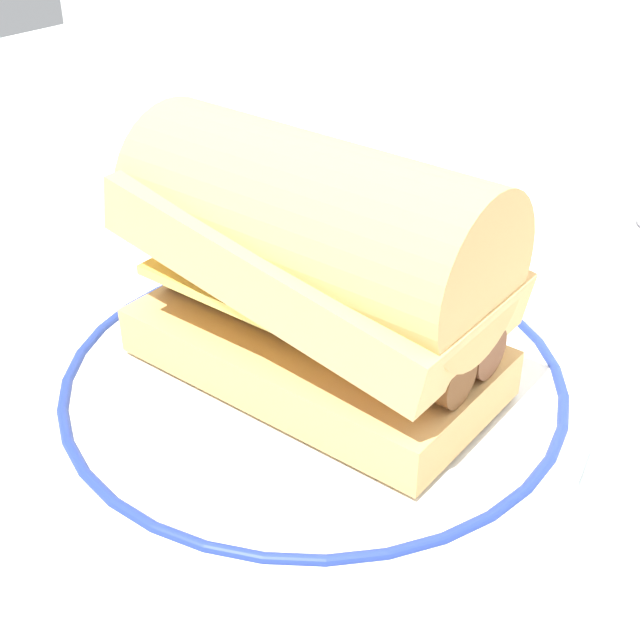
{
  "coord_description": "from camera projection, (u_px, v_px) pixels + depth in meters",
  "views": [
    {
      "loc": [
        0.29,
        -0.29,
        0.3
      ],
      "look_at": [
        0.02,
        0.0,
        0.04
      ],
      "focal_mm": 50.28,
      "sensor_mm": 36.0,
      "label": 1
    }
  ],
  "objects": [
    {
      "name": "ground_plane",
      "position": [
        282.0,
        375.0,
        0.5
      ],
      "size": [
        1.5,
        1.5,
        0.0
      ],
      "primitive_type": "plane",
      "color": "white"
    },
    {
      "name": "plate",
      "position": [
        320.0,
        377.0,
        0.49
      ],
      "size": [
        0.29,
        0.29,
        0.01
      ],
      "color": "white",
      "rests_on": "ground_plane"
    },
    {
      "name": "sausage_sandwich",
      "position": [
        320.0,
        259.0,
        0.45
      ],
      "size": [
        0.2,
        0.11,
        0.13
      ],
      "rotation": [
        0.0,
        0.0,
        0.08
      ],
      "color": "#E2AB62",
      "rests_on": "plate"
    }
  ]
}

